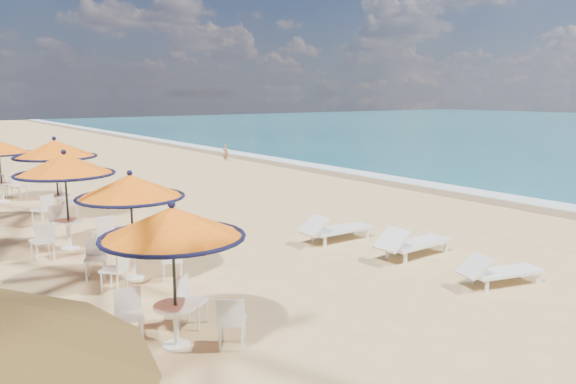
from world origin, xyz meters
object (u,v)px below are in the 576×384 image
Objects in this scene: station_2 at (65,177)px; station_3 at (55,157)px; station_1 at (130,200)px; station_0 at (174,240)px; lounger_mid at (411,242)px; lounger_near at (498,270)px; station_4 at (0,153)px; lounger_far at (334,228)px.

station_3 is at bearing 79.72° from station_2.
station_2 is 3.59m from station_3.
station_1 is 3.10m from station_2.
station_0 reaches higher than lounger_mid.
lounger_near is (6.04, -7.58, -1.46)m from station_2.
station_1 is at bearing -86.93° from station_4.
lounger_near is at bearing -38.72° from station_1.
station_0 reaches higher than lounger_far.
station_2 reaches higher than lounger_near.
station_1 is 1.06× the size of lounger_mid.
station_4 reaches higher than station_0.
station_4 is (-0.01, 14.01, 0.09)m from station_0.
station_1 is 6.27m from lounger_mid.
station_3 is (0.23, 6.60, 0.26)m from station_1.
station_2 is at bearing -100.28° from station_3.
lounger_mid is (6.28, 1.06, -1.26)m from station_0.
lounger_far is (5.77, -10.85, -1.36)m from station_4.
station_3 is at bearing 131.42° from lounger_near.
station_3 is at bearing 119.56° from lounger_mid.
lounger_mid is at bearing -75.12° from lounger_far.
lounger_far is at bearing -61.97° from station_4.
station_3 is at bearing -79.02° from station_4.
lounger_far is at bearing -53.48° from station_3.
station_2 is at bearing 151.37° from lounger_far.
station_1 is 0.92× the size of station_2.
station_2 is 9.80m from lounger_near.
station_3 reaches higher than station_1.
lounger_far is (-0.43, 4.40, 0.04)m from lounger_near.
station_0 reaches higher than lounger_near.
lounger_far is (-0.52, 2.10, -0.01)m from lounger_mid.
lounger_far is (5.61, -3.18, -1.42)m from station_2.
station_4 is (-0.58, 10.73, 0.07)m from station_1.
station_3 reaches higher than lounger_mid.
station_3 is 8.50m from lounger_far.
lounger_near is at bearing -11.31° from station_0.
station_4 is at bearing 100.98° from station_3.
station_2 is at bearing 144.06° from lounger_near.
station_3 reaches higher than station_0.
station_4 is at bearing 113.55° from lounger_mid.
station_3 is 12.46m from lounger_near.
station_2 reaches higher than lounger_mid.
station_3 is 10.50m from lounger_mid.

